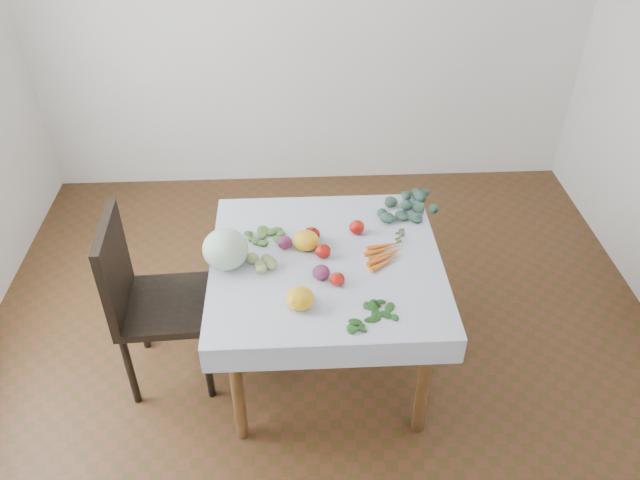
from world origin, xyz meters
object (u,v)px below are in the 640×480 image
at_px(chair, 144,294).
at_px(carrot_bunch, 386,254).
at_px(cabbage, 225,249).
at_px(heirloom_back, 306,240).
at_px(table, 326,276).

bearing_deg(chair, carrot_bunch, 0.73).
xyz_separation_m(cabbage, heirloom_back, (0.39, 0.12, -0.05)).
distance_m(table, cabbage, 0.52).
bearing_deg(table, chair, 179.97).
relative_size(table, carrot_bunch, 4.18).
height_order(table, heirloom_back, heirloom_back).
distance_m(heirloom_back, carrot_bunch, 0.40).
distance_m(table, heirloom_back, 0.20).
height_order(chair, cabbage, chair).
distance_m(cabbage, carrot_bunch, 0.78).
bearing_deg(chair, cabbage, -2.00).
bearing_deg(heirloom_back, carrot_bunch, -12.60).
bearing_deg(chair, table, -0.03).
bearing_deg(table, carrot_bunch, 3.11).
bearing_deg(carrot_bunch, chair, -179.27).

